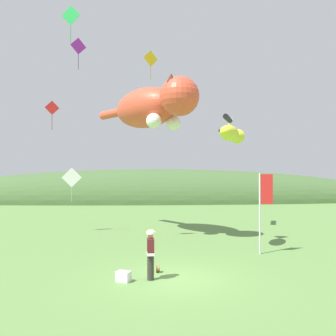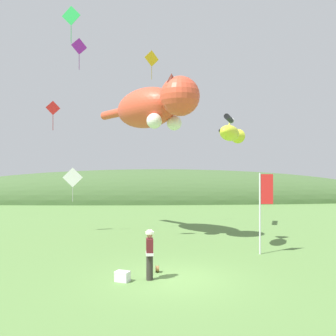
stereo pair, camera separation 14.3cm
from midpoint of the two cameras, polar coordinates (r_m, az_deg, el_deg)
name	(u,v)px [view 2 (the right image)]	position (r m, az deg, el deg)	size (l,w,h in m)	color
ground_plane	(173,279)	(13.99, 1.04, -16.58)	(120.00, 120.00, 0.00)	#5B8442
distant_hill_ridge	(158,201)	(47.44, -1.48, -5.12)	(62.85, 10.47, 8.17)	#426033
festival_attendant	(150,253)	(13.66, -2.51, -12.84)	(0.30, 0.43, 1.77)	#332D28
kite_spool	(157,269)	(14.82, -1.36, -15.09)	(0.13, 0.28, 0.28)	olive
picnic_cooler	(122,276)	(13.75, -6.65, -16.08)	(0.58, 0.50, 0.36)	white
festival_banner_pole	(263,201)	(18.08, 14.55, -4.90)	(0.66, 0.08, 3.78)	silver
kite_giant_cat	(153,107)	(22.33, -2.11, 9.30)	(6.21, 7.87, 2.83)	#E04C33
kite_fish_windsock	(231,134)	(18.89, 9.83, 5.19)	(1.97, 2.94, 0.89)	yellow
kite_tube_streamer	(229,119)	(25.75, 9.43, 7.44)	(1.12, 2.22, 0.44)	black
kite_diamond_gold	(152,59)	(26.99, -2.35, 16.30)	(0.99, 0.61, 2.05)	yellow
kite_diamond_white	(73,178)	(24.36, -14.16, -1.45)	(1.24, 0.13, 2.15)	white
kite_diamond_green	(71,16)	(20.90, -14.34, 21.50)	(0.98, 0.23, 1.90)	green
kite_diamond_violet	(79,47)	(24.01, -13.21, 17.55)	(0.85, 0.56, 1.90)	purple
kite_diamond_red	(53,108)	(23.46, -16.96, 8.68)	(0.78, 0.38, 1.75)	red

